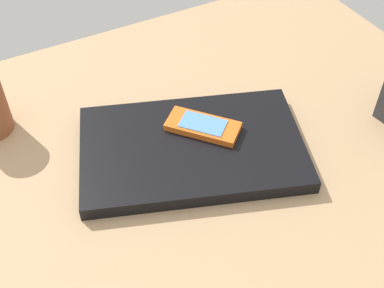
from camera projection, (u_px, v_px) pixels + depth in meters
The scene contains 3 objects.
desk_surface at pixel (140, 189), 76.12cm from camera, with size 120.00×80.00×3.00cm, color tan.
laptop_closed at pixel (192, 148), 78.51cm from camera, with size 34.08×21.32×2.23cm, color black.
cell_phone_on_laptop at pixel (203, 126), 79.52cm from camera, with size 11.30×11.82×1.21cm.
Camera 1 is at (-15.95, -46.48, 60.53)cm, focal length 47.53 mm.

